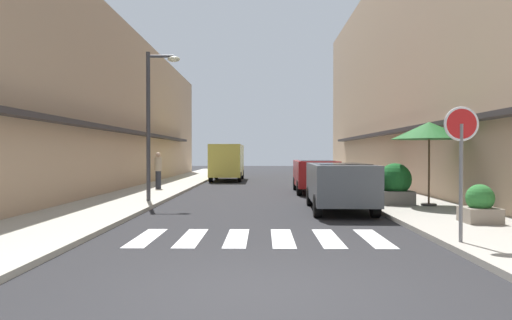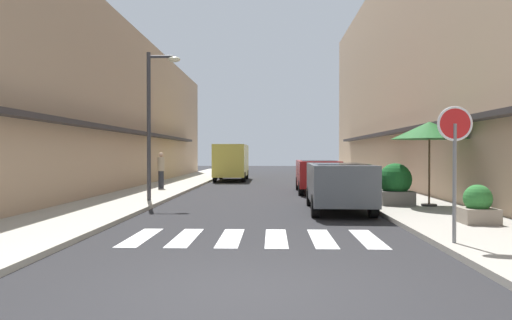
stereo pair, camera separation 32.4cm
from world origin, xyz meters
name	(u,v)px [view 2 (the right image)]	position (x,y,z in m)	size (l,w,h in m)	color
ground_plane	(264,191)	(0.00, 16.32, 0.00)	(89.79, 89.79, 0.00)	#232326
sidewalk_left	(161,189)	(-4.97, 16.32, 0.06)	(2.99, 57.14, 0.12)	#ADA899
sidewalk_right	(369,190)	(4.97, 16.32, 0.06)	(2.99, 57.14, 0.12)	#9E998E
building_row_left	(87,109)	(-8.96, 17.37, 4.03)	(5.50, 38.73, 8.07)	tan
building_row_right	(447,69)	(8.96, 17.37, 5.91)	(5.50, 38.73, 11.83)	tan
crosswalk	(253,238)	(0.00, 3.82, 0.01)	(5.20, 2.20, 0.01)	silver
parked_car_near	(338,181)	(2.43, 8.50, 0.92)	(1.92, 4.51, 1.47)	#4C5156
parked_car_mid	(317,172)	(2.43, 15.30, 0.92)	(1.87, 4.51, 1.47)	maroon
delivery_van	(232,159)	(-2.28, 24.66, 1.41)	(2.02, 5.40, 2.37)	#D8CC4C
round_street_sign	(455,138)	(3.76, 2.85, 2.05)	(0.65, 0.07, 2.53)	slate
street_lamp	(154,110)	(-3.76, 10.40, 3.31)	(1.19, 0.28, 5.21)	#38383D
cafe_umbrella	(429,131)	(5.34, 8.98, 2.49)	(2.36, 2.36, 2.66)	#262626
planter_corner	(478,206)	(5.26, 5.32, 0.53)	(0.80, 0.80, 0.92)	gray
planter_midblock	(395,185)	(4.39, 9.41, 0.76)	(1.05, 1.05, 1.34)	slate
planter_far	(368,176)	(4.98, 16.54, 0.68)	(0.86, 0.86, 1.15)	slate
pedestrian_walking_near	(161,169)	(-4.86, 15.93, 1.02)	(0.34, 0.34, 1.71)	#282B33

